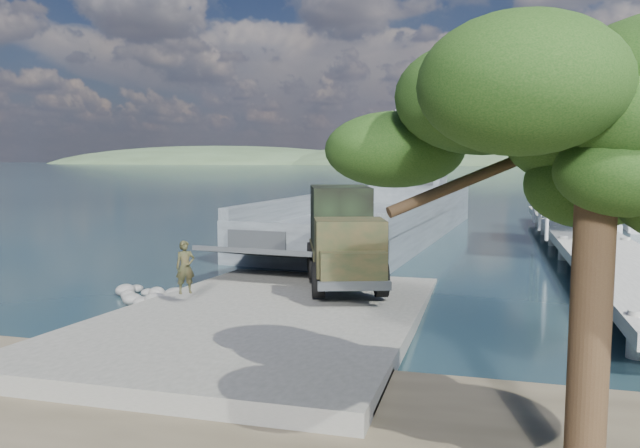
{
  "coord_description": "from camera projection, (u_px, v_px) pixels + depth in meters",
  "views": [
    {
      "loc": [
        7.13,
        -21.23,
        5.74
      ],
      "look_at": [
        -0.16,
        6.0,
        2.75
      ],
      "focal_mm": 35.0,
      "sensor_mm": 36.0,
      "label": 1
    }
  ],
  "objects": [
    {
      "name": "ground",
      "position": [
        282.0,
        315.0,
        22.84
      ],
      "size": [
        1400.0,
        1400.0,
        0.0
      ],
      "primitive_type": "plane",
      "color": "#18313B",
      "rests_on": "ground"
    },
    {
      "name": "boat_ramp",
      "position": [
        273.0,
        315.0,
        21.85
      ],
      "size": [
        10.0,
        18.0,
        0.5
      ],
      "primitive_type": "cube",
      "color": "#65665D",
      "rests_on": "ground"
    },
    {
      "name": "shoreline_rocks",
      "position": [
        139.0,
        302.0,
        24.91
      ],
      "size": [
        3.2,
        5.6,
        0.9
      ],
      "primitive_type": null,
      "color": "slate",
      "rests_on": "ground"
    },
    {
      "name": "distant_headlands",
      "position": [
        538.0,
        165.0,
        547.92
      ],
      "size": [
        1000.0,
        240.0,
        48.0
      ],
      "primitive_type": null,
      "color": "#3B4F31",
      "rests_on": "ground"
    },
    {
      "name": "pier",
      "position": [
        587.0,
        227.0,
        37.35
      ],
      "size": [
        6.4,
        44.0,
        6.1
      ],
      "color": "#9C9C92",
      "rests_on": "ground"
    },
    {
      "name": "landing_craft",
      "position": [
        377.0,
        224.0,
        46.34
      ],
      "size": [
        12.23,
        37.37,
        10.92
      ],
      "rotation": [
        0.0,
        0.0,
        -0.09
      ],
      "color": "#454B51",
      "rests_on": "ground"
    },
    {
      "name": "military_truck",
      "position": [
        343.0,
        235.0,
        26.4
      ],
      "size": [
        5.09,
        8.96,
        3.99
      ],
      "rotation": [
        0.0,
        0.0,
        0.31
      ],
      "color": "black",
      "rests_on": "boat_ramp"
    },
    {
      "name": "soldier",
      "position": [
        186.0,
        278.0,
        22.4
      ],
      "size": [
        0.83,
        0.8,
        1.9
      ],
      "primitive_type": "imported",
      "rotation": [
        0.0,
        0.0,
        0.7
      ],
      "color": "#202D19",
      "rests_on": "boat_ramp"
    },
    {
      "name": "sailboat_near",
      "position": [
        637.0,
        227.0,
        49.26
      ],
      "size": [
        1.8,
        5.23,
        6.27
      ],
      "rotation": [
        0.0,
        0.0,
        -0.06
      ],
      "color": "#BEBEBE",
      "rests_on": "ground"
    },
    {
      "name": "sailboat_far",
      "position": [
        603.0,
        226.0,
        49.56
      ],
      "size": [
        2.01,
        5.55,
        6.63
      ],
      "rotation": [
        0.0,
        0.0,
        0.08
      ],
      "color": "#BEBEBE",
      "rests_on": "ground"
    },
    {
      "name": "overhang_tree",
      "position": [
        558.0,
        151.0,
        10.12
      ],
      "size": [
        8.03,
        7.4,
        7.29
      ],
      "color": "#382416",
      "rests_on": "ground"
    }
  ]
}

